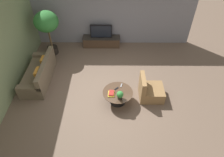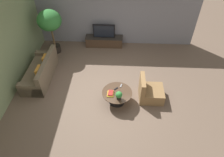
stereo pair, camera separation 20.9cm
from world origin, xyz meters
The scene contains 13 objects.
ground_plane centered at (0.00, 0.00, 0.00)m, with size 24.00×24.00×0.00m, color brown.
back_wall_stone centered at (0.00, 3.26, 1.50)m, with size 7.40×0.12×3.00m, color gray.
side_wall_left centered at (-3.26, 0.20, 1.50)m, with size 0.12×7.40×3.00m, color gray.
media_console centered at (-0.31, 2.94, 0.23)m, with size 1.68×0.50×0.44m.
television centered at (-0.31, 2.94, 0.73)m, with size 0.96×0.13×0.60m.
coffee_table centered at (0.38, -0.48, 0.31)m, with size 0.98×0.98×0.44m.
couch_by_wall centered at (-2.49, 0.58, 0.29)m, with size 0.84×2.06×0.84m.
armchair_wicker centered at (1.47, -0.25, 0.27)m, with size 0.80×0.76×0.86m.
potted_palm_tall centered at (-2.41, 2.33, 1.39)m, with size 0.96×0.96×1.91m.
potted_plant_tabletop centered at (0.44, -0.75, 0.61)m, with size 0.22×0.22×0.29m.
book_stack centered at (0.18, -0.56, 0.47)m, with size 0.22×0.28×0.06m.
remote_black centered at (0.34, -0.32, 0.45)m, with size 0.04×0.16×0.02m, color black.
remote_silver centered at (0.51, -0.17, 0.45)m, with size 0.04×0.16×0.02m, color gray.
Camera 2 is at (0.44, -4.93, 5.12)m, focal length 32.00 mm.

